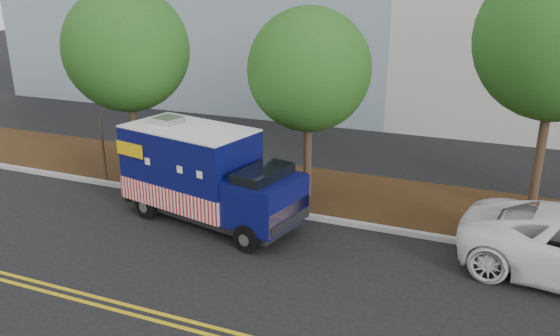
% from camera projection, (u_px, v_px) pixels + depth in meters
% --- Properties ---
extents(ground, '(120.00, 120.00, 0.00)m').
position_uv_depth(ground, '(227.00, 226.00, 15.80)').
color(ground, black).
rests_on(ground, ground).
extents(curb, '(120.00, 0.18, 0.15)m').
position_uv_depth(curb, '(248.00, 206.00, 17.00)').
color(curb, '#9E9E99').
rests_on(curb, ground).
extents(mulch_strip, '(120.00, 4.00, 0.15)m').
position_uv_depth(mulch_strip, '(274.00, 184.00, 18.84)').
color(mulch_strip, black).
rests_on(mulch_strip, ground).
extents(centerline_near, '(120.00, 0.10, 0.01)m').
position_uv_depth(centerline_near, '(133.00, 307.00, 11.91)').
color(centerline_near, gold).
rests_on(centerline_near, ground).
extents(centerline_far, '(120.00, 0.10, 0.01)m').
position_uv_depth(centerline_far, '(126.00, 313.00, 11.69)').
color(centerline_far, gold).
rests_on(centerline_far, ground).
extents(tree_a, '(4.22, 4.22, 6.66)m').
position_uv_depth(tree_a, '(127.00, 50.00, 18.39)').
color(tree_a, '#38281C').
rests_on(tree_a, ground).
extents(tree_b, '(3.75, 3.75, 6.08)m').
position_uv_depth(tree_b, '(309.00, 70.00, 16.37)').
color(tree_b, '#38281C').
rests_on(tree_b, ground).
extents(tree_c, '(4.42, 4.42, 7.48)m').
position_uv_depth(tree_c, '(559.00, 40.00, 14.54)').
color(tree_c, '#38281C').
rests_on(tree_c, ground).
extents(sign_post, '(0.06, 0.06, 2.40)m').
position_uv_depth(sign_post, '(103.00, 151.00, 18.75)').
color(sign_post, '#473828').
rests_on(sign_post, ground).
extents(food_truck, '(5.87, 3.16, 2.94)m').
position_uv_depth(food_truck, '(203.00, 177.00, 15.87)').
color(food_truck, black).
rests_on(food_truck, ground).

